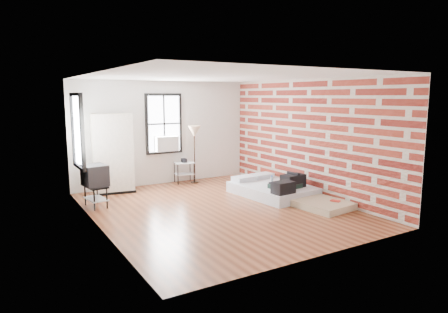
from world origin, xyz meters
TOP-DOWN VIEW (x-y plane):
  - ground at (0.00, 0.00)m, footprint 6.00×6.00m
  - room_shell at (0.23, 0.36)m, footprint 5.02×6.02m
  - mattress_main at (1.75, 0.33)m, footprint 1.59×2.06m
  - mattress_bare at (1.91, -0.57)m, footprint 1.16×1.95m
  - wardrobe at (-1.51, 2.65)m, footprint 1.06×0.70m
  - side_table at (0.47, 2.72)m, footprint 0.58×0.49m
  - floor_lamp at (0.73, 2.58)m, footprint 0.34×0.34m
  - tv_stand at (-2.21, 1.50)m, footprint 0.53×0.70m

SIDE VIEW (x-z plane):
  - ground at x=0.00m, z-range 0.00..0.00m
  - mattress_bare at x=1.91m, z-range -0.08..0.32m
  - mattress_main at x=1.75m, z-range -0.14..0.48m
  - side_table at x=0.47m, z-range 0.12..0.81m
  - tv_stand at x=-2.21m, z-range 0.20..1.13m
  - wardrobe at x=-1.51m, z-range 0.00..1.97m
  - floor_lamp at x=0.73m, z-range 0.56..2.16m
  - room_shell at x=0.23m, z-range 0.33..3.14m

